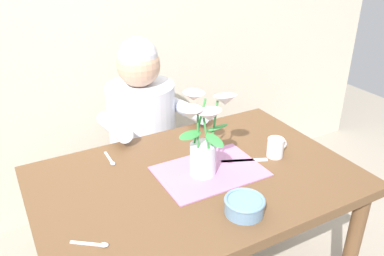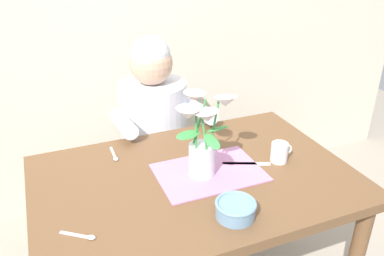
% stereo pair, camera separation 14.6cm
% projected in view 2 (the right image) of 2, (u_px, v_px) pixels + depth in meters
% --- Properties ---
extents(dining_table, '(1.20, 0.80, 0.74)m').
position_uv_depth(dining_table, '(195.00, 197.00, 1.54)').
color(dining_table, brown).
rests_on(dining_table, ground_plane).
extents(seated_person, '(0.45, 0.47, 1.14)m').
position_uv_depth(seated_person, '(155.00, 143.00, 2.09)').
color(seated_person, '#4C4C56').
rests_on(seated_person, ground_plane).
extents(striped_placemat, '(0.40, 0.28, 0.00)m').
position_uv_depth(striped_placemat, '(210.00, 173.00, 1.51)').
color(striped_placemat, '#B275A3').
rests_on(striped_placemat, dining_table).
extents(flower_vase, '(0.25, 0.23, 0.32)m').
position_uv_depth(flower_vase, '(203.00, 137.00, 1.43)').
color(flower_vase, silver).
rests_on(flower_vase, dining_table).
extents(ceramic_bowl, '(0.14, 0.14, 0.06)m').
position_uv_depth(ceramic_bowl, '(236.00, 209.00, 1.27)').
color(ceramic_bowl, '#6689A8').
rests_on(ceramic_bowl, dining_table).
extents(dinner_knife, '(0.18, 0.09, 0.00)m').
position_uv_depth(dinner_knife, '(246.00, 164.00, 1.57)').
color(dinner_knife, silver).
rests_on(dinner_knife, dining_table).
extents(coffee_cup, '(0.09, 0.07, 0.08)m').
position_uv_depth(coffee_cup, '(280.00, 152.00, 1.58)').
color(coffee_cup, silver).
rests_on(coffee_cup, dining_table).
extents(spoon_0, '(0.10, 0.08, 0.01)m').
position_uv_depth(spoon_0, '(83.00, 236.00, 1.20)').
color(spoon_0, silver).
rests_on(spoon_0, dining_table).
extents(spoon_1, '(0.02, 0.12, 0.01)m').
position_uv_depth(spoon_1, '(115.00, 156.00, 1.62)').
color(spoon_1, silver).
rests_on(spoon_1, dining_table).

